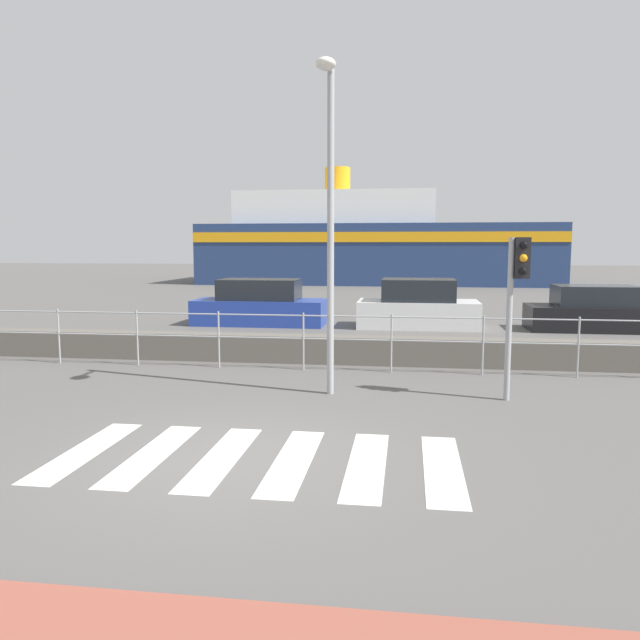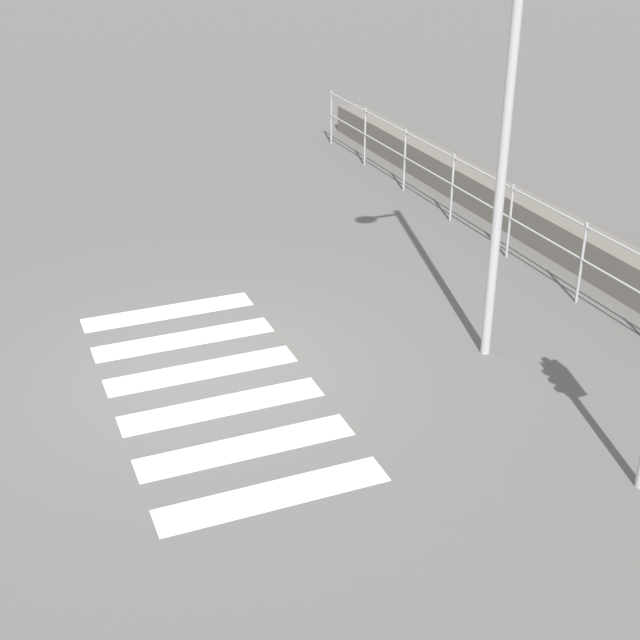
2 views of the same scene
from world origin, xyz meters
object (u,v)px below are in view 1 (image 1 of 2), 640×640
Objects in this scene: streetlamp at (329,192)px; parked_car_black at (595,311)px; parked_car_white at (418,307)px; traffic_light_far at (517,281)px; ferry_boat at (370,245)px; parked_car_blue at (260,305)px.

streetlamp is 12.24m from parked_car_black.
streetlamp is 1.48× the size of parked_car_white.
parked_car_black is (5.41, -0.00, -0.07)m from parked_car_white.
ferry_boat is at bearing 97.63° from traffic_light_far.
parked_car_black is at bearing -70.88° from ferry_boat.
parked_car_white is (5.21, 0.00, 0.02)m from parked_car_blue.
streetlamp is 1.40× the size of parked_car_black.
ferry_boat reaches higher than traffic_light_far.
parked_car_black is (8.49, -24.48, -2.08)m from ferry_boat.
ferry_boat is 25.99m from parked_car_black.
parked_car_blue is 1.14× the size of parked_car_white.
parked_car_white reaches higher than parked_car_blue.
parked_car_black is (10.61, -0.00, -0.05)m from parked_car_blue.
traffic_light_far is at bearing 2.00° from streetlamp.
parked_car_blue is (-2.12, -24.48, -2.03)m from ferry_boat.
ferry_boat is at bearing 97.17° from parked_car_white.
ferry_boat is 5.99× the size of parked_car_black.
ferry_boat is 5.55× the size of parked_car_blue.
streetlamp is 10.58m from parked_car_blue.
streetlamp reaches higher than parked_car_white.
streetlamp is 1.30× the size of parked_car_blue.
traffic_light_far is 11.64m from parked_car_blue.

